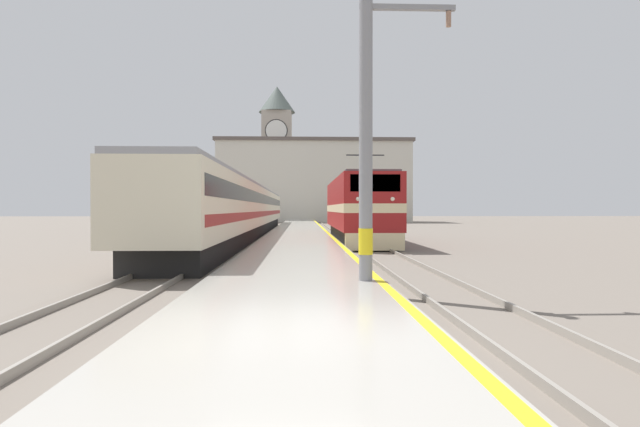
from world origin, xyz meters
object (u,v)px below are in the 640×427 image
(locomotive_train, at_px, (357,209))
(passenger_train, at_px, (247,209))
(catenary_mast, at_px, (368,131))
(clock_tower, at_px, (277,148))

(locomotive_train, bearing_deg, passenger_train, 135.15)
(passenger_train, bearing_deg, locomotive_train, -44.85)
(catenary_mast, bearing_deg, clock_tower, 94.43)
(passenger_train, xyz_separation_m, clock_tower, (-0.07, 47.54, 10.35))
(locomotive_train, bearing_deg, clock_tower, 97.84)
(catenary_mast, height_order, clock_tower, clock_tower)
(passenger_train, relative_size, catenary_mast, 6.85)
(locomotive_train, xyz_separation_m, clock_tower, (-7.57, 55.01, 10.33))
(locomotive_train, bearing_deg, catenary_mast, -95.68)
(locomotive_train, relative_size, clock_tower, 0.65)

